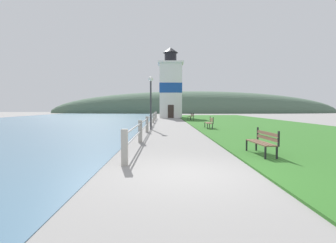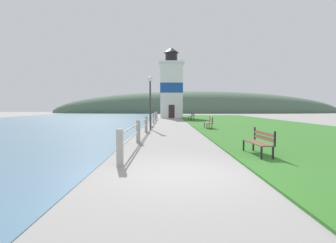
% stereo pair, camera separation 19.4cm
% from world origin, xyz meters
% --- Properties ---
extents(ground_plane, '(160.00, 160.00, 0.00)m').
position_xyz_m(ground_plane, '(0.00, 0.00, 0.00)').
color(ground_plane, gray).
extents(grass_verge, '(12.00, 54.52, 0.06)m').
position_xyz_m(grass_verge, '(7.84, 18.17, 0.03)').
color(grass_verge, '#2D6623').
rests_on(grass_verge, ground_plane).
extents(water_strip, '(24.00, 87.23, 0.01)m').
position_xyz_m(water_strip, '(-14.34, 18.17, 0.01)').
color(water_strip, '#476B84').
rests_on(water_strip, ground_plane).
extents(seawall_railing, '(0.18, 30.08, 1.06)m').
position_xyz_m(seawall_railing, '(-1.74, 15.95, 0.62)').
color(seawall_railing, '#A8A399').
rests_on(seawall_railing, ground_plane).
extents(park_bench_near, '(0.56, 1.68, 0.94)m').
position_xyz_m(park_bench_near, '(2.81, 2.38, 0.54)').
color(park_bench_near, brown).
rests_on(park_bench_near, ground_plane).
extents(park_bench_midway, '(0.54, 1.72, 0.94)m').
position_xyz_m(park_bench_midway, '(2.90, 13.43, 0.54)').
color(park_bench_midway, brown).
rests_on(park_bench_midway, ground_plane).
extents(park_bench_far, '(0.63, 1.65, 0.94)m').
position_xyz_m(park_bench_far, '(2.77, 25.92, 0.54)').
color(park_bench_far, brown).
rests_on(park_bench_far, ground_plane).
extents(lighthouse, '(3.91, 3.91, 10.94)m').
position_xyz_m(lighthouse, '(0.41, 34.80, 4.80)').
color(lighthouse, white).
rests_on(lighthouse, ground_plane).
extents(lamp_post, '(0.36, 0.36, 3.96)m').
position_xyz_m(lamp_post, '(-1.59, 13.09, 2.74)').
color(lamp_post, '#333338').
rests_on(lamp_post, ground_plane).
extents(distant_hillside, '(80.00, 16.00, 12.00)m').
position_xyz_m(distant_hillside, '(8.00, 66.35, 0.00)').
color(distant_hillside, '#4C6651').
rests_on(distant_hillside, ground_plane).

